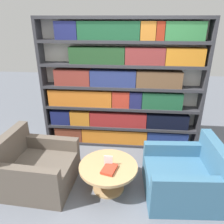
{
  "coord_description": "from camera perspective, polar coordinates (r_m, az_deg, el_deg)",
  "views": [
    {
      "loc": [
        0.18,
        -2.28,
        2.25
      ],
      "look_at": [
        -0.1,
        0.69,
        0.96
      ],
      "focal_mm": 35.0,
      "sensor_mm": 36.0,
      "label": 1
    }
  ],
  "objects": [
    {
      "name": "table_sign",
      "position": [
        3.03,
        -0.98,
        -12.78
      ],
      "size": [
        0.12,
        0.06,
        0.16
      ],
      "color": "black",
      "rests_on": "coffee_table"
    },
    {
      "name": "stray_book",
      "position": [
        2.97,
        -0.71,
        -14.7
      ],
      "size": [
        0.22,
        0.27,
        0.04
      ],
      "color": "#B73823",
      "rests_on": "coffee_table"
    },
    {
      "name": "bookshelf",
      "position": [
        3.84,
        2.49,
        6.25
      ],
      "size": [
        2.8,
        0.3,
        2.28
      ],
      "color": "silver",
      "rests_on": "ground_plane"
    },
    {
      "name": "coffee_table",
      "position": [
        3.14,
        -0.96,
        -15.39
      ],
      "size": [
        0.81,
        0.81,
        0.39
      ],
      "color": "tan",
      "rests_on": "ground_plane"
    },
    {
      "name": "armchair_left",
      "position": [
        3.39,
        -19.12,
        -13.85
      ],
      "size": [
        0.99,
        0.93,
        0.79
      ],
      "rotation": [
        0.0,
        0.0,
        1.51
      ],
      "color": "brown",
      "rests_on": "ground_plane"
    },
    {
      "name": "armchair_right",
      "position": [
        3.21,
        18.38,
        -16.04
      ],
      "size": [
        1.0,
        0.93,
        0.79
      ],
      "rotation": [
        0.0,
        0.0,
        -1.5
      ],
      "color": "#386684",
      "rests_on": "ground_plane"
    },
    {
      "name": "ground_plane",
      "position": [
        3.21,
        0.59,
        -21.07
      ],
      "size": [
        14.0,
        14.0,
        0.0
      ],
      "primitive_type": "plane",
      "color": "slate"
    }
  ]
}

